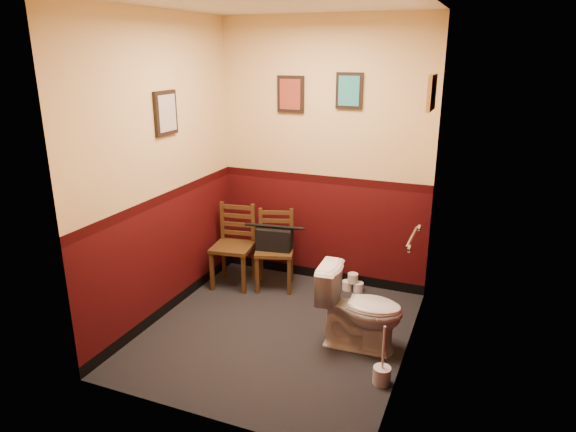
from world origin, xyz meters
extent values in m
cube|color=black|center=(0.00, 0.00, 0.00)|extent=(2.20, 2.40, 0.00)
cube|color=silver|center=(0.00, 0.00, 2.70)|extent=(2.20, 2.40, 0.00)
cube|color=#38090A|center=(0.00, 1.20, 1.35)|extent=(2.20, 0.00, 2.70)
cube|color=#38090A|center=(0.00, -1.20, 1.35)|extent=(2.20, 0.00, 2.70)
cube|color=#38090A|center=(-1.10, 0.00, 1.35)|extent=(0.00, 2.40, 2.70)
cube|color=#38090A|center=(1.10, 0.00, 1.35)|extent=(0.00, 2.40, 2.70)
cylinder|color=silver|center=(1.07, 0.25, 0.95)|extent=(0.03, 0.50, 0.03)
cylinder|color=silver|center=(1.09, 0.00, 0.95)|extent=(0.02, 0.06, 0.06)
cylinder|color=silver|center=(1.09, 0.50, 0.95)|extent=(0.02, 0.06, 0.06)
cube|color=black|center=(-0.35, 1.18, 1.95)|extent=(0.28, 0.03, 0.36)
cube|color=maroon|center=(-0.35, 1.17, 1.95)|extent=(0.22, 0.01, 0.30)
cube|color=black|center=(0.25, 1.18, 2.00)|extent=(0.26, 0.03, 0.34)
cube|color=teal|center=(0.25, 1.17, 2.00)|extent=(0.20, 0.01, 0.28)
cube|color=black|center=(-1.08, 0.10, 1.85)|extent=(0.03, 0.30, 0.38)
cube|color=#B69D8F|center=(-1.07, 0.10, 1.85)|extent=(0.01, 0.24, 0.31)
cube|color=olive|center=(1.08, 0.60, 2.05)|extent=(0.03, 0.34, 0.28)
cube|color=#B69D8F|center=(1.07, 0.60, 2.05)|extent=(0.01, 0.28, 0.22)
imported|color=white|center=(0.72, 0.05, 0.35)|extent=(0.72, 0.42, 0.69)
cylinder|color=silver|center=(1.01, -0.38, 0.07)|extent=(0.13, 0.13, 0.13)
cylinder|color=silver|center=(1.01, -0.38, 0.29)|extent=(0.02, 0.02, 0.38)
cube|color=#422A14|center=(-0.80, 0.71, 0.43)|extent=(0.45, 0.45, 0.04)
cube|color=#422A14|center=(-0.95, 0.51, 0.21)|extent=(0.04, 0.04, 0.43)
cube|color=#422A14|center=(-1.00, 0.85, 0.21)|extent=(0.04, 0.04, 0.43)
cube|color=#422A14|center=(-0.61, 0.56, 0.21)|extent=(0.04, 0.04, 0.43)
cube|color=#422A14|center=(-0.66, 0.90, 0.21)|extent=(0.04, 0.04, 0.43)
cube|color=#422A14|center=(-1.00, 0.85, 0.64)|extent=(0.04, 0.04, 0.43)
cube|color=#422A14|center=(-0.66, 0.90, 0.64)|extent=(0.04, 0.04, 0.43)
cube|color=#422A14|center=(-0.83, 0.88, 0.52)|extent=(0.32, 0.07, 0.04)
cube|color=#422A14|center=(-0.83, 0.88, 0.62)|extent=(0.32, 0.07, 0.04)
cube|color=#422A14|center=(-0.83, 0.88, 0.71)|extent=(0.32, 0.07, 0.04)
cube|color=#422A14|center=(-0.83, 0.88, 0.80)|extent=(0.32, 0.07, 0.04)
cube|color=#422A14|center=(-0.38, 0.82, 0.40)|extent=(0.47, 0.47, 0.04)
cube|color=#422A14|center=(-0.49, 0.62, 0.20)|extent=(0.05, 0.05, 0.40)
cube|color=#422A14|center=(-0.59, 0.93, 0.20)|extent=(0.05, 0.05, 0.40)
cube|color=#422A14|center=(-0.18, 0.72, 0.20)|extent=(0.05, 0.05, 0.40)
cube|color=#422A14|center=(-0.28, 1.03, 0.20)|extent=(0.05, 0.05, 0.40)
cube|color=#422A14|center=(-0.59, 0.93, 0.61)|extent=(0.04, 0.04, 0.40)
cube|color=#422A14|center=(-0.28, 1.03, 0.61)|extent=(0.04, 0.04, 0.40)
cube|color=#422A14|center=(-0.43, 0.98, 0.49)|extent=(0.30, 0.11, 0.04)
cube|color=#422A14|center=(-0.43, 0.98, 0.58)|extent=(0.30, 0.11, 0.04)
cube|color=#422A14|center=(-0.43, 0.98, 0.67)|extent=(0.30, 0.11, 0.04)
cube|color=#422A14|center=(-0.43, 0.98, 0.76)|extent=(0.30, 0.11, 0.04)
cube|color=black|center=(-0.38, 0.82, 0.53)|extent=(0.38, 0.23, 0.22)
cylinder|color=black|center=(-0.38, 0.82, 0.67)|extent=(0.31, 0.08, 0.03)
cylinder|color=silver|center=(0.34, 1.04, 0.05)|extent=(0.11, 0.11, 0.10)
cylinder|color=silver|center=(0.46, 1.04, 0.05)|extent=(0.11, 0.11, 0.10)
cylinder|color=silver|center=(0.40, 1.03, 0.14)|extent=(0.11, 0.11, 0.10)
camera|label=1|loc=(1.59, -3.66, 2.37)|focal=32.00mm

